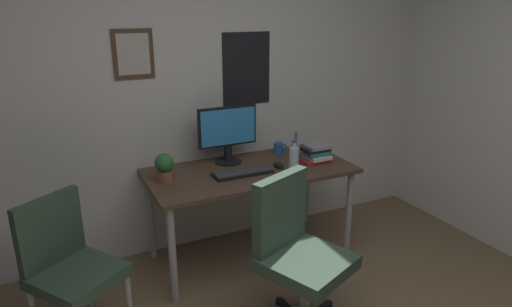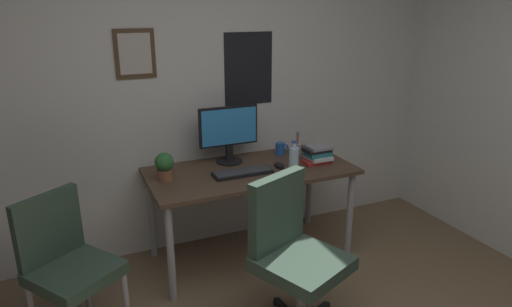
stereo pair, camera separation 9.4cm
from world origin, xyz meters
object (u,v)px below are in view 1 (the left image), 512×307
Objects in this scene: side_chair at (69,263)px; potted_plant at (164,167)px; pen_cup at (295,149)px; keyboard at (243,173)px; monitor at (228,132)px; office_chair at (296,248)px; computer_mouse at (279,165)px; coffee_mug_near at (279,148)px; book_stack_left at (317,154)px; water_bottle at (294,160)px.

side_chair is 0.87m from potted_plant.
side_chair is at bearing -147.57° from potted_plant.
keyboard is at bearing -159.10° from pen_cup.
monitor is at bearing 17.27° from potted_plant.
office_chair is 1.09× the size of side_chair.
side_chair reaches higher than computer_mouse.
monitor is (1.21, 0.60, 0.46)m from side_chair.
pen_cup reaches higher than coffee_mug_near.
pen_cup is at bearing -36.54° from coffee_mug_near.
potted_plant is at bearing -169.79° from coffee_mug_near.
office_chair reaches higher than pen_cup.
book_stack_left is at bearing -0.46° from keyboard.
book_stack_left is (0.62, 0.76, 0.26)m from office_chair.
side_chair is 1.56m from computer_mouse.
water_bottle is at bearing 5.94° from side_chair.
monitor is at bearing 26.21° from side_chair.
keyboard is at bearing 154.52° from water_bottle.
keyboard is at bearing -146.89° from coffee_mug_near.
office_chair is 0.79m from keyboard.
potted_plant is (-0.53, 0.88, 0.30)m from office_chair.
monitor reaches higher than side_chair.
book_stack_left is at bearing 9.63° from side_chair.
water_bottle is (0.32, -0.44, -0.13)m from monitor.
coffee_mug_near is at bearing 10.21° from potted_plant.
side_chair is at bearing -170.37° from book_stack_left.
pen_cup is at bearing -7.23° from monitor.
side_chair reaches higher than keyboard.
keyboard is 0.62m from book_stack_left.
office_chair is 8.64× the size of computer_mouse.
keyboard is 0.37m from water_bottle.
computer_mouse is (0.30, -0.26, -0.22)m from monitor.
potted_plant is at bearing 167.72° from keyboard.
pen_cup is (0.56, 0.21, 0.04)m from keyboard.
potted_plant is (-0.98, -0.18, 0.06)m from coffee_mug_near.
side_chair is 4.49× the size of potted_plant.
potted_plant is 1.15m from book_stack_left.
office_chair is 1.15m from pen_cup.
monitor is 0.58m from potted_plant.
book_stack_left is (0.17, -0.30, 0.02)m from coffee_mug_near.
pen_cup is at bearing 105.59° from book_stack_left.
water_bottle is 2.24× the size of coffee_mug_near.
computer_mouse is (1.51, 0.33, 0.24)m from side_chair.
computer_mouse is at bearing 175.65° from book_stack_left.
keyboard is at bearing -12.28° from potted_plant.
monitor is at bearing 138.39° from computer_mouse.
keyboard is at bearing 179.54° from book_stack_left.
water_bottle is 1.26× the size of pen_cup.
potted_plant is at bearing 174.00° from book_stack_left.
coffee_mug_near is at bearing 66.77° from office_chair.
coffee_mug_near is at bearing 143.46° from pen_cup.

